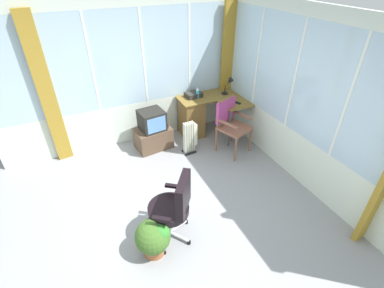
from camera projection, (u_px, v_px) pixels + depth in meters
The scene contains 15 objects.
ground at pixel (172, 223), 3.80m from camera, with size 5.31×5.49×0.06m, color gray.
north_window_panel at pixel (121, 78), 4.79m from camera, with size 4.31×0.07×2.55m.
east_window_panel at pixel (315, 107), 3.84m from camera, with size 0.07×4.49×2.55m.
curtain_north_left at pixel (47, 94), 4.34m from camera, with size 0.24×0.07×2.45m, color olive.
curtain_corner at pixel (227, 67), 5.43m from camera, with size 0.24×0.07×2.45m, color olive.
desk at pixel (194, 116), 5.45m from camera, with size 1.16×0.99×0.77m.
desk_lamp at pixel (230, 83), 5.31m from camera, with size 0.23×0.20×0.35m.
tv_remote at pixel (237, 102), 5.10m from camera, with size 0.04×0.15×0.02m, color black.
spray_bottle at pixel (198, 93), 5.23m from camera, with size 0.06×0.06×0.22m.
paper_tray at pixel (193, 95), 5.31m from camera, with size 0.30×0.23×0.09m, color #2C2C27.
wooden_armchair at pixel (229, 119), 4.91m from camera, with size 0.62×0.62×0.98m.
office_chair at pixel (174, 205), 3.29m from camera, with size 0.60×0.61×0.97m.
tv_on_stand at pixel (153, 132), 5.11m from camera, with size 0.69×0.51×0.76m.
space_heater at pixel (190, 137), 4.98m from camera, with size 0.27×0.18×0.62m.
potted_plant at pixel (154, 237), 3.25m from camera, with size 0.42×0.42×0.50m.
Camera 1 is at (-0.83, -2.43, 2.99)m, focal length 26.01 mm.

